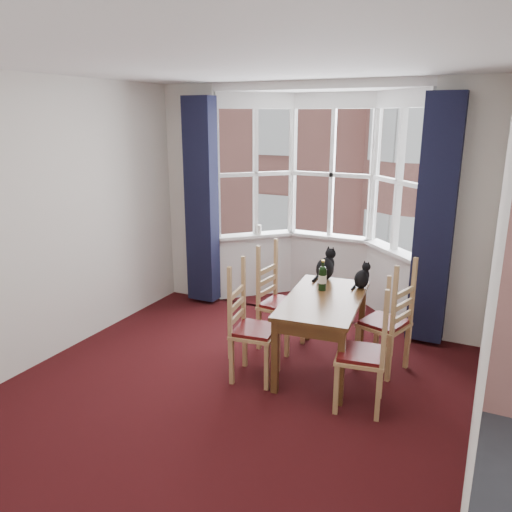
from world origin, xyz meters
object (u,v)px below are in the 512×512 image
Objects in this scene: dining_table at (323,308)px; chair_right_far at (393,327)px; cat_right at (362,278)px; chair_right_near at (372,357)px; chair_left_far at (274,304)px; cat_left at (326,267)px; chair_left_near at (246,330)px; candle_tall at (259,230)px; wine_bottle at (323,277)px.

chair_right_far is at bearing 19.39° from dining_table.
cat_right is (-0.38, 0.23, 0.37)m from chair_right_far.
chair_right_near and chair_right_far have the same top height.
chair_left_far is at bearing 148.23° from chair_right_near.
cat_left is at bearing 166.42° from cat_right.
chair_left_near is 6.97× the size of candle_tall.
chair_left_far is (-0.04, 0.75, 0.00)m from chair_left_near.
wine_bottle is at bearing -143.36° from cat_right.
dining_table is 1.47× the size of chair_left_near.
cat_left is (-0.79, 0.33, 0.40)m from chair_right_far.
chair_right_far is (1.27, -0.06, 0.00)m from chair_left_far.
chair_left_near is at bearing -67.44° from candle_tall.
candle_tall is (-0.86, 2.07, 0.46)m from chair_left_near.
wine_bottle is (-0.09, 0.20, 0.24)m from dining_table.
chair_left_far is 2.60× the size of cat_left.
chair_right_near is at bearing -0.88° from chair_left_near.
wine_bottle is at bearing -45.50° from candle_tall.
cat_left reaches higher than wine_bottle.
candle_tall is at bearing 146.50° from chair_right_far.
candle_tall is (-1.28, 1.04, 0.06)m from cat_left.
cat_left is 1.66m from candle_tall.
chair_right_far is at bearing 87.61° from chair_right_near.
wine_bottle reaches higher than candle_tall.
dining_table is at bearing 140.62° from chair_right_near.
chair_left_near is 2.97× the size of wine_bottle.
chair_right_far is 0.95m from cat_left.
candle_tall is at bearing 121.68° from chair_left_far.
chair_left_far is 0.98m from cat_right.
chair_left_far is 6.97× the size of candle_tall.
candle_tall is at bearing 112.56° from chair_left_near.
candle_tall reaches higher than dining_table.
candle_tall is at bearing 134.52° from chair_right_near.
chair_right_near is at bearing -53.72° from cat_left.
chair_left_far is 2.97× the size of wine_bottle.
cat_right is 2.09× the size of candle_tall.
chair_left_far and chair_right_far have the same top height.
cat_right reaches higher than chair_right_far.
dining_table is at bearing -23.37° from chair_left_far.
candle_tall is (-2.05, 2.08, 0.46)m from chair_right_near.
cat_left is (0.43, 1.02, 0.40)m from chair_left_near.
chair_left_near is 0.94m from wine_bottle.
wine_bottle is at bearing -76.56° from cat_left.
chair_left_near is 1.00× the size of chair_right_near.
dining_table is 0.68m from chair_right_far.
chair_left_far is 1.45m from chair_right_near.
candle_tall reaches higher than chair_left_near.
cat_right is 2.05m from candle_tall.
cat_right reaches higher than dining_table.
chair_left_near is 3.33× the size of cat_right.
chair_right_near reaches higher than dining_table.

